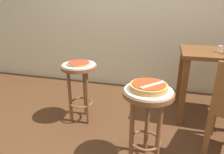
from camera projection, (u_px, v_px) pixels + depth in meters
ground_plane at (99, 153)px, 1.73m from camera, size 6.00×6.00×0.00m
stool_foreground at (147, 111)px, 1.48m from camera, size 0.37×0.37×0.65m
serving_plate_foreground at (148, 90)px, 1.42m from camera, size 0.35×0.35×0.01m
pizza_foreground at (149, 87)px, 1.41m from camera, size 0.27×0.27×0.05m
stool_middle at (80, 80)px, 2.08m from camera, size 0.37×0.37×0.65m
serving_plate_middle at (79, 65)px, 2.02m from camera, size 0.34×0.34×0.01m
pizza_middle at (79, 63)px, 2.02m from camera, size 0.24×0.24×0.02m
dining_table at (224, 65)px, 2.09m from camera, size 0.91×0.62×0.77m
condiment_shaker at (220, 49)px, 2.00m from camera, size 0.04×0.04×0.07m
pizza_server_knife at (153, 85)px, 1.37m from camera, size 0.17×0.18×0.01m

